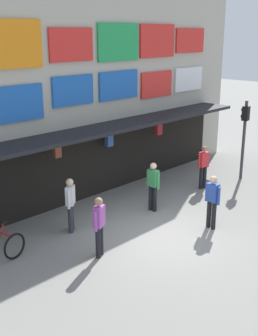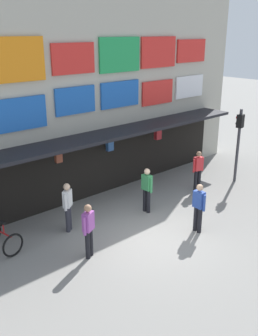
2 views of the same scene
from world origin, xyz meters
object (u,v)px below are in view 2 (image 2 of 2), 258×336
at_px(traffic_light_far, 239,134).
at_px(bicycle_parked, 1,238).
at_px(pedestrian_in_green, 147,188).
at_px(pedestrian_in_yellow, 68,204).
at_px(pedestrian_in_black, 89,228).
at_px(pedestrian_in_white, 198,169).
at_px(pedestrian_in_blue, 199,205).

bearing_deg(traffic_light_far, bicycle_parked, 171.77).
bearing_deg(pedestrian_in_green, pedestrian_in_yellow, 166.08).
bearing_deg(pedestrian_in_black, pedestrian_in_white, 9.53).
relative_size(pedestrian_in_green, pedestrian_in_blue, 1.00).
xyz_separation_m(traffic_light_far, pedestrian_in_white, (-2.05, 0.46, -1.19)).
relative_size(traffic_light_far, pedestrian_in_blue, 1.90).
distance_m(bicycle_parked, pedestrian_in_green, 5.20).
relative_size(pedestrian_in_white, pedestrian_in_black, 1.00).
bearing_deg(bicycle_parked, pedestrian_in_black, -49.64).
distance_m(traffic_light_far, pedestrian_in_green, 5.18).
xyz_separation_m(bicycle_parked, pedestrian_in_yellow, (2.17, -0.34, 0.55)).
distance_m(pedestrian_in_white, pedestrian_in_black, 6.38).
bearing_deg(pedestrian_in_yellow, pedestrian_in_green, -13.92).
height_order(pedestrian_in_green, pedestrian_in_blue, same).
relative_size(pedestrian_in_yellow, pedestrian_in_blue, 1.00).
xyz_separation_m(pedestrian_in_white, pedestrian_in_blue, (-2.75, -2.21, 0.00)).
bearing_deg(bicycle_parked, traffic_light_far, -8.23).
bearing_deg(pedestrian_in_yellow, traffic_light_far, -8.07).
bearing_deg(pedestrian_in_black, traffic_light_far, 4.11).
distance_m(bicycle_parked, pedestrian_in_yellow, 2.27).
relative_size(pedestrian_in_black, pedestrian_in_blue, 1.00).
bearing_deg(pedestrian_in_yellow, pedestrian_in_black, -103.77).
relative_size(traffic_light_far, pedestrian_in_yellow, 1.90).
bearing_deg(traffic_light_far, pedestrian_in_green, 175.38).
distance_m(pedestrian_in_black, pedestrian_in_blue, 3.72).
height_order(bicycle_parked, pedestrian_in_white, pedestrian_in_white).
xyz_separation_m(traffic_light_far, pedestrian_in_green, (-5.03, 0.41, -1.19)).
height_order(pedestrian_in_white, pedestrian_in_yellow, same).
relative_size(pedestrian_in_white, pedestrian_in_blue, 1.00).
height_order(pedestrian_in_yellow, pedestrian_in_black, same).
xyz_separation_m(bicycle_parked, pedestrian_in_blue, (5.29, -3.22, 0.55)).
bearing_deg(pedestrian_in_yellow, pedestrian_in_blue, -42.74).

